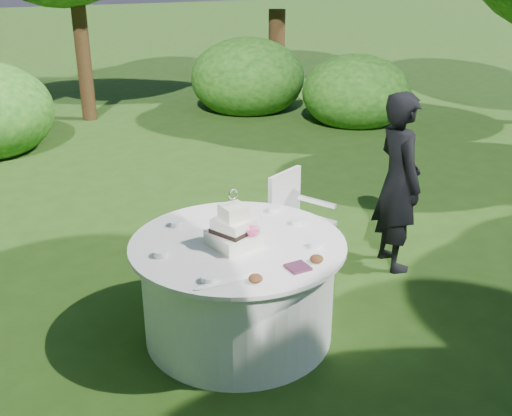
{
  "coord_description": "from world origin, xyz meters",
  "views": [
    {
      "loc": [
        -1.75,
        -3.47,
        2.61
      ],
      "look_at": [
        0.15,
        0.0,
        1.0
      ],
      "focal_mm": 42.0,
      "sensor_mm": 36.0,
      "label": 1
    }
  ],
  "objects_px": {
    "table": "(238,288)",
    "chair": "(295,215)",
    "guest": "(398,182)",
    "cake": "(234,230)",
    "napkins": "(298,267)"
  },
  "relations": [
    {
      "from": "cake",
      "to": "table",
      "type": "bearing_deg",
      "value": 41.76
    },
    {
      "from": "chair",
      "to": "napkins",
      "type": "bearing_deg",
      "value": -121.77
    },
    {
      "from": "napkins",
      "to": "table",
      "type": "distance_m",
      "value": 0.7
    },
    {
      "from": "table",
      "to": "cake",
      "type": "distance_m",
      "value": 0.5
    },
    {
      "from": "cake",
      "to": "chair",
      "type": "bearing_deg",
      "value": 37.45
    },
    {
      "from": "table",
      "to": "guest",
      "type": "bearing_deg",
      "value": 10.39
    },
    {
      "from": "cake",
      "to": "napkins",
      "type": "bearing_deg",
      "value": -68.48
    },
    {
      "from": "guest",
      "to": "chair",
      "type": "distance_m",
      "value": 0.96
    },
    {
      "from": "table",
      "to": "chair",
      "type": "height_order",
      "value": "chair"
    },
    {
      "from": "napkins",
      "to": "guest",
      "type": "distance_m",
      "value": 1.84
    },
    {
      "from": "table",
      "to": "chair",
      "type": "xyz_separation_m",
      "value": [
        0.95,
        0.72,
        0.13
      ]
    },
    {
      "from": "guest",
      "to": "table",
      "type": "xyz_separation_m",
      "value": [
        -1.77,
        -0.33,
        -0.42
      ]
    },
    {
      "from": "table",
      "to": "chair",
      "type": "distance_m",
      "value": 1.2
    },
    {
      "from": "napkins",
      "to": "cake",
      "type": "distance_m",
      "value": 0.56
    },
    {
      "from": "chair",
      "to": "table",
      "type": "bearing_deg",
      "value": -142.77
    }
  ]
}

